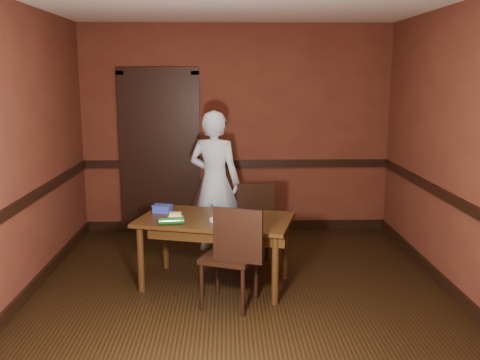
{
  "coord_description": "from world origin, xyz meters",
  "views": [
    {
      "loc": [
        -0.13,
        -4.71,
        2.04
      ],
      "look_at": [
        0.0,
        0.35,
        1.05
      ],
      "focal_mm": 40.0,
      "sensor_mm": 36.0,
      "label": 1
    }
  ],
  "objects_px": {
    "person": "(215,182)",
    "sandwich_plate": "(222,219)",
    "cheese_saucer": "(175,215)",
    "chair_far": "(254,227)",
    "chair_near": "(229,255)",
    "dining_table": "(215,251)",
    "sauce_jar": "(249,217)",
    "food_tub": "(162,209)"
  },
  "relations": [
    {
      "from": "sandwich_plate",
      "to": "cheese_saucer",
      "type": "bearing_deg",
      "value": 163.9
    },
    {
      "from": "cheese_saucer",
      "to": "food_tub",
      "type": "relative_size",
      "value": 0.72
    },
    {
      "from": "dining_table",
      "to": "person",
      "type": "distance_m",
      "value": 1.17
    },
    {
      "from": "chair_near",
      "to": "food_tub",
      "type": "xyz_separation_m",
      "value": [
        -0.67,
        0.71,
        0.25
      ]
    },
    {
      "from": "chair_near",
      "to": "person",
      "type": "distance_m",
      "value": 1.6
    },
    {
      "from": "person",
      "to": "food_tub",
      "type": "bearing_deg",
      "value": 77.8
    },
    {
      "from": "dining_table",
      "to": "chair_near",
      "type": "relative_size",
      "value": 1.55
    },
    {
      "from": "person",
      "to": "sandwich_plate",
      "type": "height_order",
      "value": "person"
    },
    {
      "from": "sandwich_plate",
      "to": "person",
      "type": "bearing_deg",
      "value": 94.63
    },
    {
      "from": "sandwich_plate",
      "to": "food_tub",
      "type": "distance_m",
      "value": 0.69
    },
    {
      "from": "person",
      "to": "chair_far",
      "type": "bearing_deg",
      "value": 147.4
    },
    {
      "from": "dining_table",
      "to": "sandwich_plate",
      "type": "distance_m",
      "value": 0.38
    },
    {
      "from": "chair_near",
      "to": "person",
      "type": "relative_size",
      "value": 0.57
    },
    {
      "from": "dining_table",
      "to": "chair_near",
      "type": "distance_m",
      "value": 0.52
    },
    {
      "from": "food_tub",
      "to": "person",
      "type": "bearing_deg",
      "value": 72.99
    },
    {
      "from": "chair_near",
      "to": "chair_far",
      "type": "bearing_deg",
      "value": -84.99
    },
    {
      "from": "chair_near",
      "to": "sandwich_plate",
      "type": "height_order",
      "value": "chair_near"
    },
    {
      "from": "sandwich_plate",
      "to": "sauce_jar",
      "type": "distance_m",
      "value": 0.26
    },
    {
      "from": "sandwich_plate",
      "to": "sauce_jar",
      "type": "height_order",
      "value": "sauce_jar"
    },
    {
      "from": "chair_far",
      "to": "food_tub",
      "type": "distance_m",
      "value": 1.03
    },
    {
      "from": "chair_near",
      "to": "food_tub",
      "type": "bearing_deg",
      "value": -26.02
    },
    {
      "from": "cheese_saucer",
      "to": "dining_table",
      "type": "bearing_deg",
      "value": -4.41
    },
    {
      "from": "person",
      "to": "sauce_jar",
      "type": "relative_size",
      "value": 19.55
    },
    {
      "from": "chair_far",
      "to": "chair_near",
      "type": "relative_size",
      "value": 0.93
    },
    {
      "from": "chair_far",
      "to": "chair_near",
      "type": "bearing_deg",
      "value": -112.83
    },
    {
      "from": "chair_near",
      "to": "food_tub",
      "type": "relative_size",
      "value": 4.51
    },
    {
      "from": "chair_near",
      "to": "sandwich_plate",
      "type": "distance_m",
      "value": 0.45
    },
    {
      "from": "dining_table",
      "to": "person",
      "type": "relative_size",
      "value": 0.88
    },
    {
      "from": "sandwich_plate",
      "to": "cheese_saucer",
      "type": "height_order",
      "value": "sandwich_plate"
    },
    {
      "from": "sauce_jar",
      "to": "chair_far",
      "type": "bearing_deg",
      "value": 82.44
    },
    {
      "from": "dining_table",
      "to": "sauce_jar",
      "type": "distance_m",
      "value": 0.52
    },
    {
      "from": "chair_near",
      "to": "sauce_jar",
      "type": "relative_size",
      "value": 11.12
    },
    {
      "from": "sauce_jar",
      "to": "dining_table",
      "type": "bearing_deg",
      "value": 156.69
    },
    {
      "from": "person",
      "to": "food_tub",
      "type": "distance_m",
      "value": 0.99
    },
    {
      "from": "chair_far",
      "to": "food_tub",
      "type": "bearing_deg",
      "value": -170.49
    },
    {
      "from": "dining_table",
      "to": "sauce_jar",
      "type": "bearing_deg",
      "value": -8.83
    },
    {
      "from": "chair_near",
      "to": "person",
      "type": "bearing_deg",
      "value": -63.5
    },
    {
      "from": "chair_far",
      "to": "sandwich_plate",
      "type": "height_order",
      "value": "chair_far"
    },
    {
      "from": "dining_table",
      "to": "chair_far",
      "type": "bearing_deg",
      "value": 65.65
    },
    {
      "from": "person",
      "to": "cheese_saucer",
      "type": "xyz_separation_m",
      "value": [
        -0.36,
        -1.03,
        -0.13
      ]
    },
    {
      "from": "chair_far",
      "to": "sandwich_plate",
      "type": "xyz_separation_m",
      "value": [
        -0.34,
        -0.61,
        0.26
      ]
    },
    {
      "from": "dining_table",
      "to": "sauce_jar",
      "type": "xyz_separation_m",
      "value": [
        0.32,
        -0.14,
        0.38
      ]
    }
  ]
}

